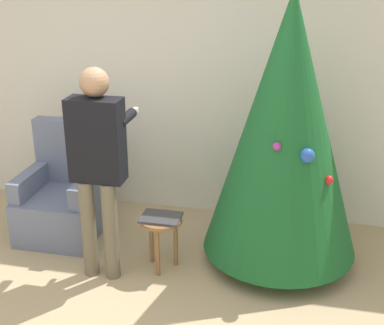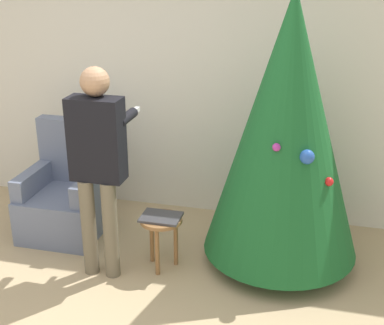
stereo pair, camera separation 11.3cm
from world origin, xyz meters
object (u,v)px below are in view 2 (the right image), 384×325
(christmas_tree, at_px, (287,128))
(side_stool, at_px, (161,228))
(armchair, at_px, (67,196))
(person_standing, at_px, (98,156))

(christmas_tree, bearing_deg, side_stool, -160.18)
(christmas_tree, relative_size, armchair, 2.20)
(armchair, relative_size, person_standing, 0.61)
(christmas_tree, bearing_deg, armchair, 177.82)
(christmas_tree, distance_m, armchair, 2.16)
(christmas_tree, distance_m, person_standing, 1.48)
(side_stool, bearing_deg, armchair, 158.52)
(person_standing, xyz_separation_m, side_stool, (0.45, 0.16, -0.65))
(armchair, height_order, side_stool, armchair)
(christmas_tree, distance_m, side_stool, 1.29)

